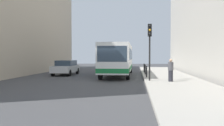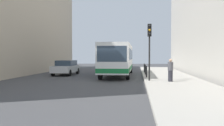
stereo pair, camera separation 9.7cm
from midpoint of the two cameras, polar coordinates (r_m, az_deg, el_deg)
name	(u,v)px [view 1 (the left image)]	position (r m, az deg, el deg)	size (l,w,h in m)	color
ground_plane	(104,80)	(19.35, -2.14, -4.08)	(80.00, 80.00, 0.00)	#424244
sidewalk	(173,80)	(19.36, 13.94, -3.90)	(4.40, 40.00, 0.15)	#ADA89E
bus	(118,58)	(23.72, 1.31, 1.17)	(2.60, 11.04, 3.00)	white
car_beside_bus	(66,67)	(25.08, -10.89, -0.99)	(1.92, 4.43, 1.48)	silver
traffic_light	(150,41)	(17.77, 8.70, 5.09)	(0.28, 0.33, 4.10)	black
bollard_near	(147,72)	(20.42, 8.00, -2.03)	(0.11, 0.11, 0.95)	black
bollard_mid	(145,70)	(23.47, 7.70, -1.54)	(0.11, 0.11, 0.95)	black
bollard_far	(144,68)	(26.51, 7.46, -1.17)	(0.11, 0.11, 0.95)	black
pedestrian_near_signal	(171,70)	(17.45, 13.48, -1.68)	(0.38, 0.38, 1.58)	#26262D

